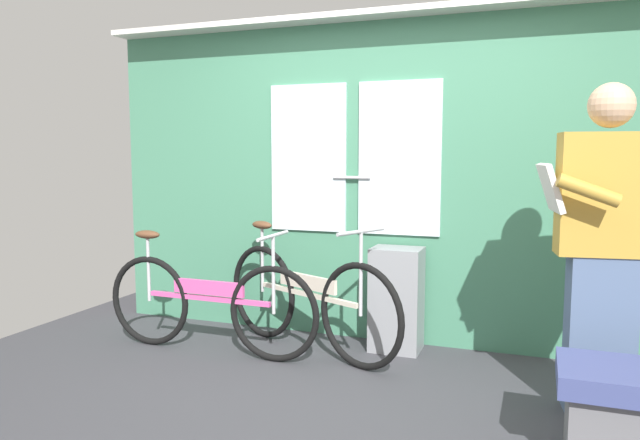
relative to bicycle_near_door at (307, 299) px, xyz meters
name	(u,v)px	position (x,y,z in m)	size (l,w,h in m)	color
ground_plane	(315,413)	(0.40, -0.90, -0.39)	(5.35, 4.33, 0.04)	#38383D
train_door_wall	(379,174)	(0.39, 0.46, 0.86)	(4.35, 0.28, 2.37)	#427F60
bicycle_near_door	(307,299)	(0.00, 0.00, 0.00)	(1.54, 0.78, 0.91)	black
bicycle_leaning_behind	(208,303)	(-0.64, -0.27, -0.02)	(1.65, 0.44, 0.86)	black
passenger_reading_newspaper	(603,242)	(1.82, -0.39, 0.55)	(0.61, 0.54, 1.75)	slate
trash_bin_by_wall	(397,299)	(0.58, 0.25, -0.01)	(0.35, 0.28, 0.73)	gray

